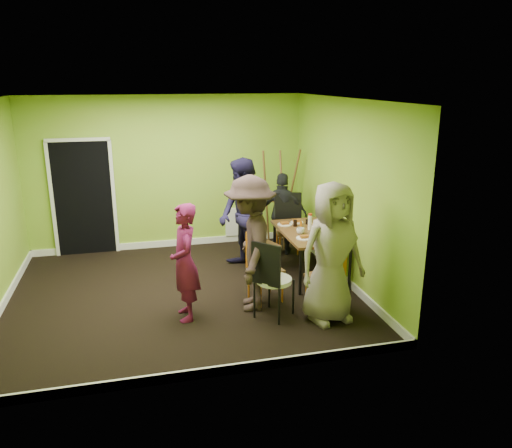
{
  "coord_description": "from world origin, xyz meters",
  "views": [
    {
      "loc": [
        -0.6,
        -6.87,
        3.08
      ],
      "look_at": [
        1.1,
        0.0,
        1.0
      ],
      "focal_mm": 35.0,
      "sensor_mm": 36.0,
      "label": 1
    }
  ],
  "objects": [
    {
      "name": "ground",
      "position": [
        0.0,
        0.0,
        0.0
      ],
      "size": [
        5.0,
        5.0,
        0.0
      ],
      "primitive_type": "plane",
      "color": "black",
      "rests_on": "ground"
    },
    {
      "name": "room_walls",
      "position": [
        -0.02,
        0.04,
        0.99
      ],
      "size": [
        5.04,
        4.54,
        2.82
      ],
      "color": "#8BAD2C",
      "rests_on": "ground"
    },
    {
      "name": "dining_table",
      "position": [
        2.05,
        0.24,
        0.7
      ],
      "size": [
        0.9,
        1.5,
        0.75
      ],
      "color": "black",
      "rests_on": "ground"
    },
    {
      "name": "chair_left_far",
      "position": [
        1.32,
        0.53,
        0.54
      ],
      "size": [
        0.51,
        0.51,
        0.96
      ],
      "rotation": [
        0.0,
        0.0,
        -1.22
      ],
      "color": "#CC6813",
      "rests_on": "ground"
    },
    {
      "name": "chair_left_near",
      "position": [
        1.03,
        -0.54,
        0.57
      ],
      "size": [
        0.51,
        0.51,
        1.01
      ],
      "rotation": [
        0.0,
        0.0,
        -1.31
      ],
      "color": "#CC6813",
      "rests_on": "ground"
    },
    {
      "name": "chair_back_end",
      "position": [
        1.99,
        1.22,
        0.81
      ],
      "size": [
        0.54,
        0.61,
        1.14
      ],
      "rotation": [
        0.0,
        0.0,
        2.98
      ],
      "color": "#CC6813",
      "rests_on": "ground"
    },
    {
      "name": "chair_front_end",
      "position": [
        1.86,
        -1.03,
        0.56
      ],
      "size": [
        0.52,
        0.52,
        1.0
      ],
      "rotation": [
        0.0,
        0.0,
        0.31
      ],
      "color": "#CC6813",
      "rests_on": "ground"
    },
    {
      "name": "chair_bentwood",
      "position": [
        1.04,
        -1.07,
        0.6
      ],
      "size": [
        0.59,
        0.59,
        1.08
      ],
      "rotation": [
        0.0,
        0.0,
        -0.82
      ],
      "color": "black",
      "rests_on": "ground"
    },
    {
      "name": "easel",
      "position": [
        2.01,
        1.83,
        0.91
      ],
      "size": [
        0.74,
        0.69,
        1.84
      ],
      "color": "brown",
      "rests_on": "ground"
    },
    {
      "name": "plate_near_left",
      "position": [
        1.75,
        0.66,
        0.76
      ],
      "size": [
        0.24,
        0.24,
        0.01
      ],
      "primitive_type": "cylinder",
      "color": "white",
      "rests_on": "dining_table"
    },
    {
      "name": "plate_near_right",
      "position": [
        1.83,
        -0.11,
        0.76
      ],
      "size": [
        0.25,
        0.25,
        0.01
      ],
      "primitive_type": "cylinder",
      "color": "white",
      "rests_on": "dining_table"
    },
    {
      "name": "plate_far_back",
      "position": [
        1.99,
        0.73,
        0.76
      ],
      "size": [
        0.22,
        0.22,
        0.01
      ],
      "primitive_type": "cylinder",
      "color": "white",
      "rests_on": "dining_table"
    },
    {
      "name": "plate_far_front",
      "position": [
        2.02,
        -0.37,
        0.76
      ],
      "size": [
        0.21,
        0.21,
        0.01
      ],
      "primitive_type": "cylinder",
      "color": "white",
      "rests_on": "dining_table"
    },
    {
      "name": "plate_wall_back",
      "position": [
        2.23,
        0.45,
        0.76
      ],
      "size": [
        0.23,
        0.23,
        0.01
      ],
      "primitive_type": "cylinder",
      "color": "white",
      "rests_on": "dining_table"
    },
    {
      "name": "plate_wall_front",
      "position": [
        2.23,
        0.02,
        0.76
      ],
      "size": [
        0.22,
        0.22,
        0.01
      ],
      "primitive_type": "cylinder",
      "color": "white",
      "rests_on": "dining_table"
    },
    {
      "name": "thermos",
      "position": [
        2.06,
        0.3,
        0.87
      ],
      "size": [
        0.06,
        0.06,
        0.24
      ],
      "primitive_type": "cylinder",
      "color": "white",
      "rests_on": "dining_table"
    },
    {
      "name": "blue_bottle",
      "position": [
        2.3,
        -0.04,
        0.86
      ],
      "size": [
        0.08,
        0.08,
        0.22
      ],
      "primitive_type": "cylinder",
      "color": "#1721AE",
      "rests_on": "dining_table"
    },
    {
      "name": "orange_bottle",
      "position": [
        1.97,
        0.48,
        0.79
      ],
      "size": [
        0.04,
        0.04,
        0.09
      ],
      "primitive_type": "cylinder",
      "color": "#CC6813",
      "rests_on": "dining_table"
    },
    {
      "name": "glass_mid",
      "position": [
        1.9,
        0.54,
        0.8
      ],
      "size": [
        0.07,
        0.07,
        0.1
      ],
      "primitive_type": "cylinder",
      "color": "black",
      "rests_on": "dining_table"
    },
    {
      "name": "glass_back",
      "position": [
        2.13,
        0.6,
        0.79
      ],
      "size": [
        0.07,
        0.07,
        0.09
      ],
      "primitive_type": "cylinder",
      "color": "black",
      "rests_on": "dining_table"
    },
    {
      "name": "glass_front",
      "position": [
        2.12,
        -0.26,
        0.8
      ],
      "size": [
        0.07,
        0.07,
        0.1
      ],
      "primitive_type": "cylinder",
      "color": "black",
      "rests_on": "dining_table"
    },
    {
      "name": "cup_a",
      "position": [
        1.85,
        0.12,
        0.8
      ],
      "size": [
        0.12,
        0.12,
        0.1
      ],
      "primitive_type": "imported",
      "color": "white",
      "rests_on": "dining_table"
    },
    {
      "name": "cup_b",
      "position": [
        2.15,
        0.26,
        0.8
      ],
      "size": [
        0.11,
        0.11,
        0.1
      ],
      "primitive_type": "imported",
      "color": "white",
      "rests_on": "dining_table"
    },
    {
      "name": "person_standing",
      "position": [
        -0.04,
        -0.78,
        0.78
      ],
      "size": [
        0.4,
        0.58,
        1.56
      ],
      "primitive_type": "imported",
      "rotation": [
        0.0,
        0.0,
        -1.53
      ],
      "color": "#61103C",
      "rests_on": "ground"
    },
    {
      "name": "person_left_far",
      "position": [
        1.06,
        0.68,
        0.93
      ],
      "size": [
        0.94,
        1.07,
        1.87
      ],
      "primitive_type": "imported",
      "rotation": [
        0.0,
        0.0,
        -1.28
      ],
      "color": "black",
      "rests_on": "ground"
    },
    {
      "name": "person_left_near",
      "position": [
        0.86,
        -0.67,
        0.93
      ],
      "size": [
        0.91,
        1.31,
        1.86
      ],
      "primitive_type": "imported",
      "rotation": [
        0.0,
        0.0,
        -1.77
      ],
      "color": "#312221",
      "rests_on": "ground"
    },
    {
      "name": "person_back_end",
      "position": [
        1.93,
        1.34,
        0.74
      ],
      "size": [
        0.94,
        0.69,
        1.48
      ],
      "primitive_type": "imported",
      "rotation": [
        0.0,
        0.0,
        2.72
      ],
      "color": "black",
      "rests_on": "ground"
    },
    {
      "name": "person_front_end",
      "position": [
        1.78,
        -1.28,
        0.93
      ],
      "size": [
        1.0,
        0.75,
        1.86
      ],
      "primitive_type": "imported",
      "rotation": [
        0.0,
        0.0,
        0.19
      ],
      "color": "gray",
      "rests_on": "ground"
    }
  ]
}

